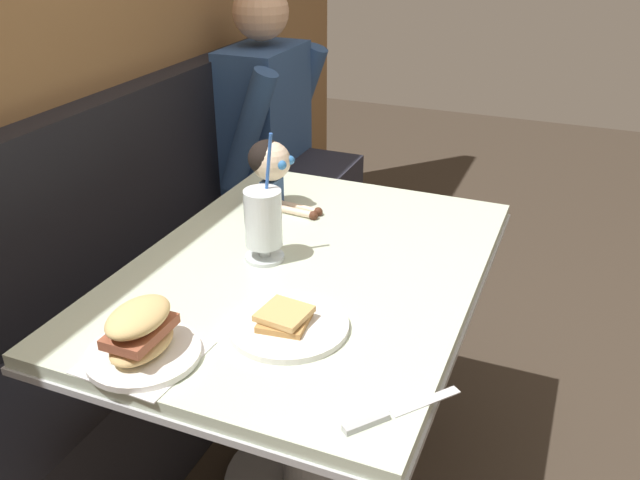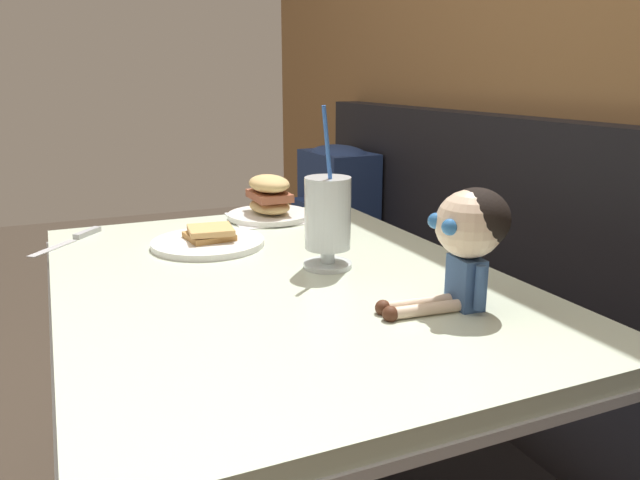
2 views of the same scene
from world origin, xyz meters
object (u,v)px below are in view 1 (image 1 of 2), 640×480
(milkshake_glass, at_px, (263,221))
(seated_doll, at_px, (271,165))
(diner_patron, at_px, (274,121))
(butter_knife, at_px, (383,416))
(sandwich_plate, at_px, (141,338))
(toast_plate, at_px, (287,324))

(milkshake_glass, relative_size, seated_doll, 1.42)
(milkshake_glass, relative_size, diner_patron, 0.39)
(diner_patron, bearing_deg, seated_doll, -154.30)
(seated_doll, bearing_deg, milkshake_glass, -157.44)
(diner_patron, bearing_deg, butter_knife, -147.89)
(sandwich_plate, distance_m, diner_patron, 1.54)
(milkshake_glass, distance_m, seated_doll, 0.31)
(sandwich_plate, bearing_deg, butter_knife, -88.36)
(toast_plate, xyz_separation_m, sandwich_plate, (-0.20, 0.21, 0.03))
(butter_knife, xyz_separation_m, seated_doll, (0.72, 0.56, 0.12))
(toast_plate, distance_m, seated_doll, 0.62)
(toast_plate, xyz_separation_m, seated_doll, (0.53, 0.30, 0.12))
(diner_patron, bearing_deg, milkshake_glass, -155.16)
(toast_plate, xyz_separation_m, milkshake_glass, (0.25, 0.18, 0.09))
(diner_patron, bearing_deg, sandwich_plate, -163.36)
(butter_knife, relative_size, seated_doll, 0.87)
(toast_plate, relative_size, milkshake_glass, 0.79)
(seated_doll, bearing_deg, toast_plate, -151.08)
(butter_knife, bearing_deg, milkshake_glass, 45.51)
(milkshake_glass, relative_size, sandwich_plate, 1.44)
(sandwich_plate, distance_m, butter_knife, 0.48)
(milkshake_glass, bearing_deg, seated_doll, 22.56)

